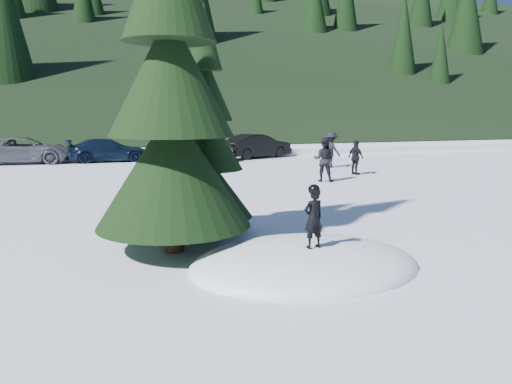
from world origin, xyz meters
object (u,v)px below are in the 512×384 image
object	(u,v)px
child_skier	(313,218)
adult_0	(324,159)
adult_2	(331,150)
car_4	(197,149)
car_3	(108,150)
spruce_tall	(171,91)
car_5	(257,146)
spruce_short	(206,146)
adult_1	(356,157)
car_2	(25,150)

from	to	relation	value
child_skier	adult_0	xyz separation A→B (m)	(5.40, 10.86, -0.10)
adult_2	car_4	world-z (taller)	adult_2
car_3	adult_2	bearing A→B (deg)	-122.05
spruce_tall	car_5	xyz separation A→B (m)	(8.15, 19.54, -2.57)
spruce_short	child_skier	world-z (taller)	spruce_short
adult_0	car_5	world-z (taller)	adult_0
adult_0	adult_2	size ratio (longest dim) A/B	1.00
child_skier	adult_1	distance (m)	14.64
adult_0	car_4	xyz separation A→B (m)	(-3.48, 9.60, -0.18)
child_skier	adult_0	distance (m)	12.13
car_4	car_3	bearing A→B (deg)	78.36
spruce_tall	car_3	distance (m)	20.19
adult_1	spruce_tall	bearing A→B (deg)	122.14
adult_1	car_5	distance (m)	9.48
car_5	child_skier	bearing A→B (deg)	143.94
adult_1	car_5	world-z (taller)	adult_1
spruce_short	adult_2	size ratio (longest dim) A/B	2.90
child_skier	car_2	xyz separation A→B (m)	(-7.48, 22.61, -0.28)
car_3	car_5	bearing A→B (deg)	-93.62
spruce_tall	car_3	size ratio (longest dim) A/B	1.88
adult_0	car_4	size ratio (longest dim) A/B	0.43
car_4	spruce_short	bearing A→B (deg)	177.19
car_2	car_4	xyz separation A→B (m)	(9.41, -2.15, -0.00)
car_2	car_3	bearing A→B (deg)	-91.35
spruce_short	spruce_tall	bearing A→B (deg)	-125.54
spruce_short	car_4	bearing A→B (deg)	79.58
adult_0	car_5	size ratio (longest dim) A/B	0.41
spruce_short	child_skier	distance (m)	3.93
adult_0	child_skier	bearing A→B (deg)	98.92
car_4	adult_0	bearing A→B (deg)	-152.48
adult_0	car_3	size ratio (longest dim) A/B	0.40
adult_2	car_5	size ratio (longest dim) A/B	0.41
spruce_tall	adult_0	xyz separation A→B (m)	(7.58, 8.67, -2.40)
child_skier	car_4	distance (m)	20.55
car_4	car_5	world-z (taller)	car_5
car_2	adult_1	bearing A→B (deg)	-119.60
car_5	spruce_tall	bearing A→B (deg)	136.65
child_skier	adult_1	world-z (taller)	adult_1
car_3	car_4	distance (m)	5.21
spruce_short	adult_0	xyz separation A→B (m)	(6.58, 7.27, -1.18)
adult_2	car_3	world-z (taller)	adult_2
car_3	spruce_tall	bearing A→B (deg)	-178.39
adult_0	car_2	bearing A→B (deg)	-7.03
adult_1	car_3	size ratio (longest dim) A/B	0.35
child_skier	car_4	size ratio (longest dim) A/B	0.25
spruce_tall	car_2	size ratio (longest dim) A/B	1.61
car_2	car_5	bearing A→B (deg)	-89.59
spruce_tall	adult_0	bearing A→B (deg)	48.85
spruce_tall	car_4	xyz separation A→B (m)	(4.10, 18.28, -2.58)
spruce_short	adult_1	size ratio (longest dim) A/B	3.35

